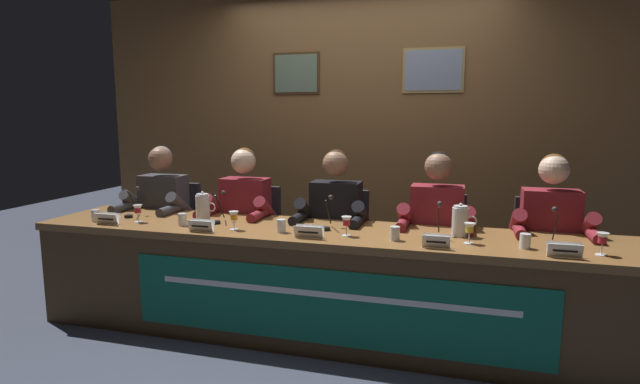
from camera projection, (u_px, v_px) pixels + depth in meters
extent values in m
plane|color=#383D4C|center=(320.00, 333.00, 3.42)|extent=(12.00, 12.00, 0.00)
cube|color=brown|center=(363.00, 134.00, 4.56)|extent=(5.15, 0.12, 2.60)
cube|color=#4C3319|center=(296.00, 73.00, 4.58)|extent=(0.44, 0.02, 0.38)
cube|color=slate|center=(296.00, 73.00, 4.57)|extent=(0.40, 0.01, 0.34)
cube|color=tan|center=(433.00, 70.00, 4.25)|extent=(0.51, 0.02, 0.38)
cube|color=#8C99AD|center=(433.00, 70.00, 4.24)|extent=(0.47, 0.01, 0.34)
cube|color=brown|center=(320.00, 233.00, 3.31)|extent=(3.95, 0.72, 0.05)
cube|color=#4C341B|center=(305.00, 304.00, 3.05)|extent=(3.89, 0.04, 0.67)
cube|color=#4C341B|center=(82.00, 263.00, 3.89)|extent=(0.08, 0.64, 0.67)
cube|color=#14664C|center=(326.00, 308.00, 2.99)|extent=(2.56, 0.01, 0.46)
cube|color=white|center=(326.00, 295.00, 2.97)|extent=(2.18, 0.00, 0.04)
cylinder|color=black|center=(170.00, 289.00, 4.26)|extent=(0.44, 0.44, 0.02)
cylinder|color=black|center=(169.00, 265.00, 4.22)|extent=(0.05, 0.05, 0.40)
cube|color=#232328|center=(168.00, 240.00, 4.19)|extent=(0.44, 0.44, 0.03)
cube|color=#232328|center=(179.00, 208.00, 4.34)|extent=(0.40, 0.05, 0.44)
cylinder|color=black|center=(132.00, 276.00, 3.92)|extent=(0.10, 0.10, 0.46)
cylinder|color=black|center=(155.00, 278.00, 3.86)|extent=(0.10, 0.10, 0.46)
cylinder|color=black|center=(142.00, 237.00, 4.02)|extent=(0.13, 0.34, 0.13)
cylinder|color=black|center=(164.00, 238.00, 3.96)|extent=(0.13, 0.34, 0.13)
cube|color=#38383D|center=(164.00, 204.00, 4.11)|extent=(0.36, 0.20, 0.48)
sphere|color=#8E664C|center=(160.00, 159.00, 4.04)|extent=(0.19, 0.19, 0.19)
sphere|color=gray|center=(161.00, 157.00, 4.05)|extent=(0.17, 0.17, 0.17)
cylinder|color=#38383D|center=(134.00, 203.00, 4.07)|extent=(0.09, 0.30, 0.25)
cylinder|color=#38383D|center=(180.00, 205.00, 3.96)|extent=(0.09, 0.30, 0.25)
cylinder|color=#38383D|center=(121.00, 208.00, 3.92)|extent=(0.07, 0.24, 0.07)
cylinder|color=#38383D|center=(168.00, 210.00, 3.81)|extent=(0.07, 0.24, 0.07)
cube|color=white|center=(106.00, 219.00, 3.45)|extent=(0.17, 0.03, 0.08)
cube|color=white|center=(109.00, 218.00, 3.48)|extent=(0.17, 0.03, 0.08)
cube|color=black|center=(106.00, 219.00, 3.44)|extent=(0.12, 0.01, 0.01)
cylinder|color=white|center=(138.00, 222.00, 3.53)|extent=(0.06, 0.06, 0.00)
cylinder|color=white|center=(138.00, 218.00, 3.53)|extent=(0.01, 0.01, 0.05)
cone|color=white|center=(138.00, 209.00, 3.52)|extent=(0.06, 0.06, 0.06)
cylinder|color=#B21E2D|center=(138.00, 210.00, 3.52)|extent=(0.04, 0.04, 0.04)
cylinder|color=silver|center=(96.00, 216.00, 3.55)|extent=(0.06, 0.06, 0.08)
cylinder|color=silver|center=(96.00, 218.00, 3.56)|extent=(0.05, 0.05, 0.05)
cylinder|color=black|center=(128.00, 216.00, 3.69)|extent=(0.06, 0.06, 0.02)
cylinder|color=black|center=(133.00, 202.00, 3.73)|extent=(0.01, 0.13, 0.18)
sphere|color=#2D2D2D|center=(138.00, 188.00, 3.78)|extent=(0.03, 0.03, 0.03)
cylinder|color=black|center=(249.00, 297.00, 4.06)|extent=(0.44, 0.44, 0.02)
cylinder|color=black|center=(249.00, 272.00, 4.02)|extent=(0.05, 0.05, 0.40)
cube|color=#232328|center=(248.00, 246.00, 3.99)|extent=(0.44, 0.44, 0.03)
cube|color=#232328|center=(257.00, 212.00, 4.15)|extent=(0.40, 0.05, 0.44)
cylinder|color=black|center=(217.00, 284.00, 3.72)|extent=(0.10, 0.10, 0.46)
cylinder|color=black|center=(242.00, 287.00, 3.66)|extent=(0.10, 0.10, 0.46)
cylinder|color=black|center=(225.00, 243.00, 3.82)|extent=(0.13, 0.34, 0.13)
cylinder|color=black|center=(249.00, 245.00, 3.76)|extent=(0.13, 0.34, 0.13)
cube|color=maroon|center=(246.00, 209.00, 3.92)|extent=(0.36, 0.20, 0.48)
sphere|color=beige|center=(243.00, 161.00, 3.84)|extent=(0.19, 0.19, 0.19)
sphere|color=#593819|center=(244.00, 159.00, 3.85)|extent=(0.17, 0.17, 0.17)
cylinder|color=maroon|center=(215.00, 207.00, 3.88)|extent=(0.09, 0.30, 0.25)
cylinder|color=maroon|center=(266.00, 210.00, 3.76)|extent=(0.09, 0.30, 0.25)
cylinder|color=maroon|center=(205.00, 213.00, 3.73)|extent=(0.07, 0.24, 0.07)
cylinder|color=maroon|center=(257.00, 216.00, 3.61)|extent=(0.07, 0.24, 0.07)
cube|color=white|center=(200.00, 226.00, 3.22)|extent=(0.17, 0.03, 0.08)
cube|color=white|center=(203.00, 225.00, 3.26)|extent=(0.17, 0.03, 0.08)
cube|color=black|center=(200.00, 226.00, 3.22)|extent=(0.12, 0.01, 0.01)
cylinder|color=white|center=(234.00, 229.00, 3.30)|extent=(0.06, 0.06, 0.00)
cylinder|color=white|center=(234.00, 225.00, 3.30)|extent=(0.01, 0.01, 0.05)
cone|color=white|center=(234.00, 216.00, 3.29)|extent=(0.06, 0.06, 0.06)
cylinder|color=orange|center=(234.00, 217.00, 3.29)|extent=(0.04, 0.04, 0.04)
cylinder|color=silver|center=(182.00, 220.00, 3.42)|extent=(0.06, 0.06, 0.08)
cylinder|color=silver|center=(183.00, 222.00, 3.42)|extent=(0.05, 0.05, 0.05)
cylinder|color=black|center=(216.00, 222.00, 3.48)|extent=(0.06, 0.06, 0.02)
cylinder|color=black|center=(220.00, 207.00, 3.53)|extent=(0.01, 0.13, 0.18)
sphere|color=#2D2D2D|center=(224.00, 193.00, 3.57)|extent=(0.03, 0.03, 0.03)
cylinder|color=black|center=(337.00, 307.00, 3.86)|extent=(0.44, 0.44, 0.02)
cylinder|color=black|center=(337.00, 280.00, 3.82)|extent=(0.05, 0.05, 0.40)
cube|color=#232328|center=(337.00, 253.00, 3.79)|extent=(0.44, 0.44, 0.03)
cube|color=#232328|center=(343.00, 217.00, 3.95)|extent=(0.40, 0.05, 0.44)
cylinder|color=black|center=(311.00, 294.00, 3.52)|extent=(0.10, 0.10, 0.46)
cylinder|color=black|center=(338.00, 297.00, 3.46)|extent=(0.10, 0.10, 0.46)
cylinder|color=black|center=(317.00, 250.00, 3.62)|extent=(0.13, 0.34, 0.13)
cylinder|color=black|center=(344.00, 252.00, 3.56)|extent=(0.13, 0.34, 0.13)
cube|color=black|center=(336.00, 214.00, 3.72)|extent=(0.36, 0.20, 0.48)
sphere|color=#8E664C|center=(336.00, 164.00, 3.64)|extent=(0.19, 0.19, 0.19)
sphere|color=#331E0F|center=(336.00, 161.00, 3.65)|extent=(0.17, 0.17, 0.17)
cylinder|color=black|center=(305.00, 212.00, 3.68)|extent=(0.09, 0.30, 0.25)
cylinder|color=black|center=(361.00, 215.00, 3.56)|extent=(0.09, 0.30, 0.25)
cylinder|color=black|center=(298.00, 218.00, 3.53)|extent=(0.07, 0.24, 0.07)
cylinder|color=black|center=(357.00, 222.00, 3.41)|extent=(0.07, 0.24, 0.07)
cube|color=white|center=(309.00, 232.00, 3.06)|extent=(0.18, 0.03, 0.08)
cube|color=white|center=(310.00, 231.00, 3.09)|extent=(0.18, 0.03, 0.08)
cube|color=black|center=(309.00, 232.00, 3.05)|extent=(0.13, 0.01, 0.01)
cylinder|color=white|center=(346.00, 236.00, 3.13)|extent=(0.06, 0.06, 0.00)
cylinder|color=white|center=(346.00, 231.00, 3.13)|extent=(0.01, 0.01, 0.05)
cone|color=white|center=(346.00, 222.00, 3.12)|extent=(0.06, 0.06, 0.06)
cylinder|color=#B21E2D|center=(346.00, 223.00, 3.12)|extent=(0.04, 0.04, 0.04)
cylinder|color=silver|center=(281.00, 226.00, 3.22)|extent=(0.06, 0.06, 0.08)
cylinder|color=silver|center=(281.00, 228.00, 3.22)|extent=(0.05, 0.05, 0.05)
cylinder|color=black|center=(326.00, 229.00, 3.28)|extent=(0.06, 0.06, 0.02)
cylinder|color=black|center=(328.00, 212.00, 3.33)|extent=(0.01, 0.13, 0.18)
sphere|color=#2D2D2D|center=(331.00, 197.00, 3.37)|extent=(0.03, 0.03, 0.03)
cylinder|color=black|center=(433.00, 317.00, 3.66)|extent=(0.44, 0.44, 0.02)
cylinder|color=black|center=(434.00, 289.00, 3.63)|extent=(0.05, 0.05, 0.40)
cube|color=#232328|center=(435.00, 260.00, 3.59)|extent=(0.44, 0.44, 0.03)
cube|color=#232328|center=(438.00, 222.00, 3.75)|extent=(0.40, 0.05, 0.44)
cylinder|color=black|center=(416.00, 305.00, 3.32)|extent=(0.10, 0.10, 0.46)
cylinder|color=black|center=(447.00, 308.00, 3.27)|extent=(0.10, 0.10, 0.46)
cylinder|color=black|center=(419.00, 258.00, 3.42)|extent=(0.13, 0.34, 0.13)
cylinder|color=black|center=(449.00, 260.00, 3.37)|extent=(0.13, 0.34, 0.13)
cube|color=maroon|center=(437.00, 219.00, 3.52)|extent=(0.36, 0.20, 0.48)
sphere|color=#8E664C|center=(439.00, 166.00, 3.44)|extent=(0.19, 0.19, 0.19)
sphere|color=black|center=(439.00, 164.00, 3.45)|extent=(0.17, 0.17, 0.17)
cylinder|color=maroon|center=(405.00, 218.00, 3.48)|extent=(0.09, 0.30, 0.25)
cylinder|color=maroon|center=(468.00, 221.00, 3.36)|extent=(0.09, 0.30, 0.25)
cylinder|color=maroon|center=(402.00, 224.00, 3.33)|extent=(0.07, 0.24, 0.07)
cylinder|color=maroon|center=(468.00, 228.00, 3.21)|extent=(0.07, 0.24, 0.07)
cube|color=white|center=(436.00, 242.00, 2.82)|extent=(0.16, 0.03, 0.08)
cube|color=white|center=(436.00, 241.00, 2.86)|extent=(0.16, 0.03, 0.08)
cube|color=black|center=(436.00, 242.00, 2.82)|extent=(0.11, 0.01, 0.01)
cylinder|color=white|center=(469.00, 243.00, 2.95)|extent=(0.06, 0.06, 0.00)
cylinder|color=white|center=(469.00, 238.00, 2.94)|extent=(0.01, 0.01, 0.05)
cone|color=white|center=(469.00, 228.00, 2.93)|extent=(0.06, 0.06, 0.06)
cylinder|color=yellow|center=(469.00, 229.00, 2.93)|extent=(0.04, 0.04, 0.04)
cylinder|color=silver|center=(395.00, 233.00, 3.02)|extent=(0.06, 0.06, 0.08)
cylinder|color=silver|center=(395.00, 236.00, 3.02)|extent=(0.05, 0.05, 0.05)
cylinder|color=black|center=(438.00, 238.00, 3.03)|extent=(0.06, 0.06, 0.02)
cylinder|color=black|center=(439.00, 220.00, 3.08)|extent=(0.01, 0.13, 0.18)
sphere|color=#2D2D2D|center=(440.00, 204.00, 3.13)|extent=(0.03, 0.03, 0.03)
cylinder|color=black|center=(541.00, 329.00, 3.46)|extent=(0.44, 0.44, 0.02)
cylinder|color=black|center=(544.00, 299.00, 3.43)|extent=(0.05, 0.05, 0.40)
cube|color=#232328|center=(546.00, 269.00, 3.39)|extent=(0.44, 0.44, 0.03)
cube|color=#232328|center=(544.00, 228.00, 3.55)|extent=(0.40, 0.05, 0.44)
cylinder|color=black|center=(534.00, 317.00, 3.12)|extent=(0.10, 0.10, 0.46)
cylinder|color=black|center=(570.00, 320.00, 3.07)|extent=(0.10, 0.10, 0.46)
cylinder|color=black|center=(534.00, 267.00, 3.22)|extent=(0.13, 0.34, 0.13)
cylinder|color=black|center=(568.00, 269.00, 3.17)|extent=(0.13, 0.34, 0.13)
cube|color=maroon|center=(550.00, 226.00, 3.32)|extent=(0.36, 0.20, 0.48)
sphere|color=beige|center=(554.00, 170.00, 3.24)|extent=(0.19, 0.19, 0.19)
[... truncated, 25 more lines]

